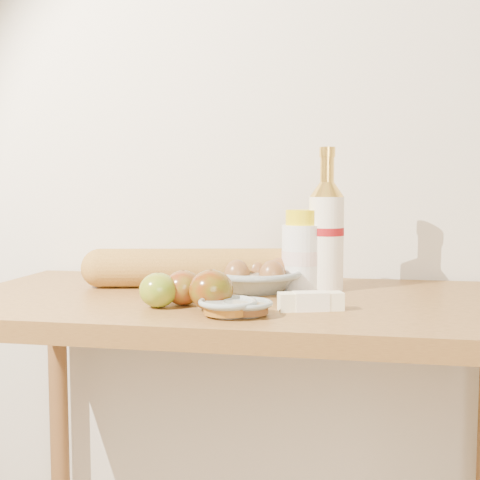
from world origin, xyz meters
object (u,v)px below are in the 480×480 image
(cream_bottle, at_px, (302,253))
(egg_bowl, at_px, (256,278))
(table, at_px, (243,354))
(baguette, at_px, (198,268))
(bourbon_bottle, at_px, (326,232))

(cream_bottle, relative_size, egg_bowl, 0.84)
(table, relative_size, egg_bowl, 5.71)
(egg_bowl, xyz_separation_m, baguette, (-0.14, 0.03, 0.01))
(bourbon_bottle, bearing_deg, egg_bowl, -146.47)
(table, xyz_separation_m, egg_bowl, (0.02, 0.07, 0.15))
(table, bearing_deg, egg_bowl, 76.84)
(table, bearing_deg, cream_bottle, 43.02)
(bourbon_bottle, relative_size, cream_bottle, 1.77)
(table, distance_m, baguette, 0.23)
(bourbon_bottle, xyz_separation_m, baguette, (-0.29, -0.01, -0.08))
(egg_bowl, relative_size, baguette, 0.39)
(bourbon_bottle, xyz_separation_m, egg_bowl, (-0.15, -0.04, -0.10))
(cream_bottle, relative_size, baguette, 0.33)
(cream_bottle, bearing_deg, baguette, -159.92)
(bourbon_bottle, bearing_deg, table, -127.99)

